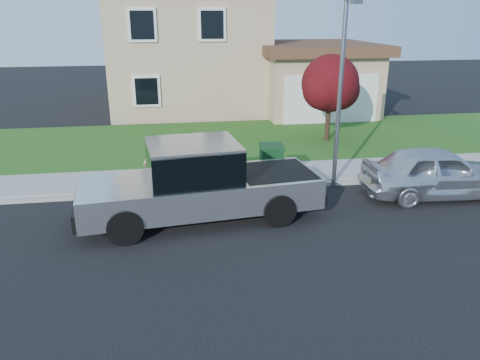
% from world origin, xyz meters
% --- Properties ---
extents(ground, '(80.00, 80.00, 0.00)m').
position_xyz_m(ground, '(0.00, 0.00, 0.00)').
color(ground, black).
rests_on(ground, ground).
extents(curb, '(40.00, 0.20, 0.12)m').
position_xyz_m(curb, '(1.00, 2.90, 0.06)').
color(curb, gray).
rests_on(curb, ground).
extents(sidewalk, '(40.00, 2.00, 0.15)m').
position_xyz_m(sidewalk, '(1.00, 4.00, 0.07)').
color(sidewalk, gray).
rests_on(sidewalk, ground).
extents(lawn, '(40.00, 7.00, 0.10)m').
position_xyz_m(lawn, '(1.00, 8.50, 0.05)').
color(lawn, '#1E4F16').
rests_on(lawn, ground).
extents(house, '(14.00, 11.30, 6.85)m').
position_xyz_m(house, '(1.31, 16.38, 3.17)').
color(house, tan).
rests_on(house, ground).
extents(pickup_truck, '(6.50, 2.81, 2.07)m').
position_xyz_m(pickup_truck, '(-0.53, 1.04, 0.97)').
color(pickup_truck, black).
rests_on(pickup_truck, ground).
extents(woman, '(0.69, 0.52, 1.88)m').
position_xyz_m(woman, '(-1.70, 2.42, 0.89)').
color(woman, tan).
rests_on(woman, ground).
extents(sedan, '(4.52, 2.04, 1.51)m').
position_xyz_m(sedan, '(6.50, 1.52, 0.75)').
color(sedan, silver).
rests_on(sedan, ground).
extents(ornamental_tree, '(2.56, 2.31, 3.51)m').
position_xyz_m(ornamental_tree, '(5.32, 7.86, 2.34)').
color(ornamental_tree, black).
rests_on(ornamental_tree, lawn).
extents(trash_bin, '(0.79, 0.89, 1.18)m').
position_xyz_m(trash_bin, '(1.85, 3.10, 0.75)').
color(trash_bin, '#0E3416').
rests_on(trash_bin, sidewalk).
extents(street_lamp, '(0.30, 0.73, 5.58)m').
position_xyz_m(street_lamp, '(3.78, 2.69, 3.18)').
color(street_lamp, slate).
rests_on(street_lamp, ground).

